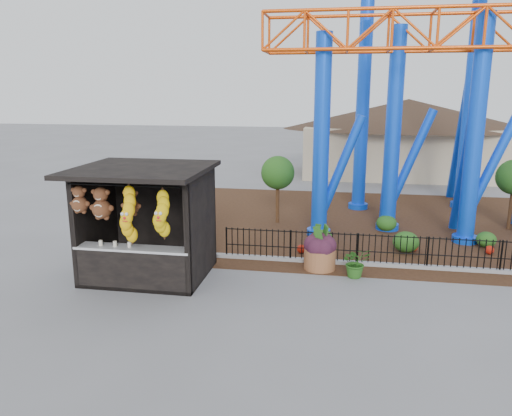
% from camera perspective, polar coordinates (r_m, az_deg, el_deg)
% --- Properties ---
extents(ground, '(120.00, 120.00, 0.00)m').
position_cam_1_polar(ground, '(12.73, -1.15, -10.35)').
color(ground, slate).
rests_on(ground, ground).
extents(mulch_bed, '(18.00, 12.00, 0.02)m').
position_cam_1_polar(mulch_bed, '(20.17, 14.56, -1.77)').
color(mulch_bed, '#331E11').
rests_on(mulch_bed, ground).
extents(curb, '(18.00, 0.18, 0.12)m').
position_cam_1_polar(curb, '(15.39, 15.96, -6.37)').
color(curb, gray).
rests_on(curb, ground).
extents(prize_booth, '(3.50, 3.40, 3.12)m').
position_cam_1_polar(prize_booth, '(13.88, -12.77, -1.94)').
color(prize_booth, black).
rests_on(prize_booth, ground).
extents(picket_fence, '(12.20, 0.06, 1.00)m').
position_cam_1_polar(picket_fence, '(15.38, 19.41, -4.90)').
color(picket_fence, black).
rests_on(picket_fence, ground).
extents(roller_coaster, '(11.00, 6.37, 10.82)m').
position_cam_1_polar(roller_coaster, '(19.92, 18.96, 16.47)').
color(roller_coaster, blue).
rests_on(roller_coaster, ground).
extents(terracotta_planter, '(1.16, 1.16, 0.61)m').
position_cam_1_polar(terracotta_planter, '(14.75, 7.29, -5.81)').
color(terracotta_planter, '#925835').
rests_on(terracotta_planter, ground).
extents(planter_foliage, '(0.70, 0.70, 0.64)m').
position_cam_1_polar(planter_foliage, '(14.56, 7.36, -3.49)').
color(planter_foliage, '#321423').
rests_on(planter_foliage, terracotta_planter).
extents(potted_plant, '(0.95, 0.89, 0.87)m').
position_cam_1_polar(potted_plant, '(14.26, 11.35, -6.10)').
color(potted_plant, '#1C591A').
rests_on(potted_plant, ground).
extents(landscaping, '(8.03, 3.65, 0.67)m').
position_cam_1_polar(landscaping, '(17.65, 17.52, -3.15)').
color(landscaping, '#204D16').
rests_on(landscaping, mulch_bed).
extents(pavilion, '(15.00, 15.00, 4.80)m').
position_cam_1_polar(pavilion, '(31.72, 16.89, 9.06)').
color(pavilion, '#BFAD8C').
rests_on(pavilion, ground).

